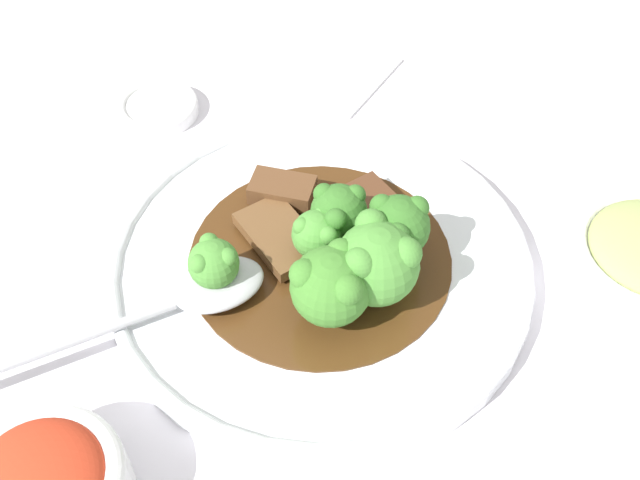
{
  "coord_description": "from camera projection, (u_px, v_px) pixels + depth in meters",
  "views": [
    {
      "loc": [
        -0.3,
        -0.14,
        0.42
      ],
      "look_at": [
        0.0,
        0.0,
        0.03
      ],
      "focal_mm": 42.0,
      "sensor_mm": 36.0,
      "label": 1
    }
  ],
  "objects": [
    {
      "name": "broccoli_floret_2",
      "position": [
        398.0,
        226.0,
        0.49
      ],
      "size": [
        0.04,
        0.04,
        0.05
      ],
      "color": "#8EB756",
      "rests_on": "main_plate"
    },
    {
      "name": "beef_strip_2",
      "position": [
        375.0,
        209.0,
        0.54
      ],
      "size": [
        0.06,
        0.07,
        0.01
      ],
      "color": "#56331E",
      "rests_on": "main_plate"
    },
    {
      "name": "broccoli_floret_4",
      "position": [
        214.0,
        263.0,
        0.49
      ],
      "size": [
        0.03,
        0.03,
        0.04
      ],
      "color": "#7FA84C",
      "rests_on": "main_plate"
    },
    {
      "name": "beef_strip_0",
      "position": [
        279.0,
        238.0,
        0.53
      ],
      "size": [
        0.07,
        0.08,
        0.01
      ],
      "color": "brown",
      "rests_on": "main_plate"
    },
    {
      "name": "sauce_dish",
      "position": [
        159.0,
        107.0,
        0.65
      ],
      "size": [
        0.07,
        0.07,
        0.01
      ],
      "color": "white",
      "rests_on": "ground_plane"
    },
    {
      "name": "paper_napkin",
      "position": [
        343.0,
        74.0,
        0.68
      ],
      "size": [
        0.11,
        0.08,
        0.01
      ],
      "color": "white",
      "rests_on": "ground_plane"
    },
    {
      "name": "broccoli_floret_5",
      "position": [
        339.0,
        211.0,
        0.51
      ],
      "size": [
        0.04,
        0.04,
        0.05
      ],
      "color": "#8EB756",
      "rests_on": "main_plate"
    },
    {
      "name": "broccoli_floret_0",
      "position": [
        318.0,
        234.0,
        0.5
      ],
      "size": [
        0.03,
        0.03,
        0.04
      ],
      "color": "#8EB756",
      "rests_on": "main_plate"
    },
    {
      "name": "broccoli_floret_1",
      "position": [
        377.0,
        262.0,
        0.47
      ],
      "size": [
        0.06,
        0.06,
        0.06
      ],
      "color": "#7FA84C",
      "rests_on": "main_plate"
    },
    {
      "name": "broccoli_floret_3",
      "position": [
        331.0,
        285.0,
        0.47
      ],
      "size": [
        0.05,
        0.05,
        0.05
      ],
      "color": "#8EB756",
      "rests_on": "main_plate"
    },
    {
      "name": "beef_strip_1",
      "position": [
        282.0,
        190.0,
        0.55
      ],
      "size": [
        0.04,
        0.05,
        0.01
      ],
      "color": "brown",
      "rests_on": "main_plate"
    },
    {
      "name": "serving_spoon",
      "position": [
        192.0,
        295.0,
        0.49
      ],
      "size": [
        0.18,
        0.16,
        0.01
      ],
      "color": "#B7B7BC",
      "rests_on": "main_plate"
    },
    {
      "name": "main_plate",
      "position": [
        320.0,
        262.0,
        0.53
      ],
      "size": [
        0.3,
        0.3,
        0.02
      ],
      "color": "white",
      "rests_on": "ground_plane"
    },
    {
      "name": "ground_plane",
      "position": [
        320.0,
        271.0,
        0.54
      ],
      "size": [
        4.0,
        4.0,
        0.0
      ],
      "primitive_type": "plane",
      "color": "silver"
    }
  ]
}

